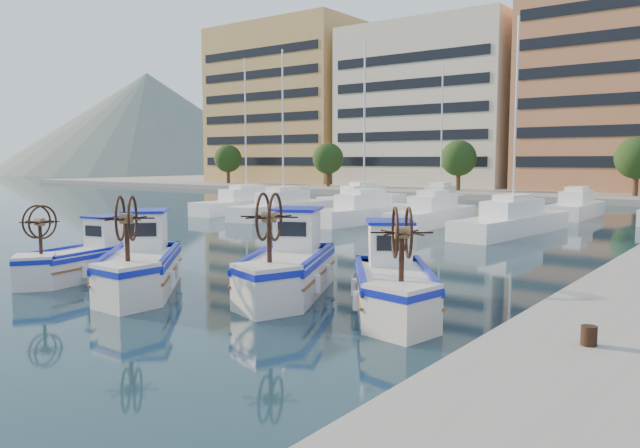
{
  "coord_description": "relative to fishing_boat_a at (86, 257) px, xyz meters",
  "views": [
    {
      "loc": [
        15.21,
        -11.79,
        3.99
      ],
      "look_at": [
        0.78,
        7.64,
        1.5
      ],
      "focal_mm": 35.0,
      "sensor_mm": 36.0,
      "label": 1
    }
  ],
  "objects": [
    {
      "name": "ground",
      "position": [
        3.69,
        -0.29,
        -0.72
      ],
      "size": [
        300.0,
        300.0,
        0.0
      ],
      "primitive_type": "plane",
      "color": "#1A3844",
      "rests_on": "ground"
    },
    {
      "name": "fishing_boat_a",
      "position": [
        0.0,
        0.0,
        0.0
      ],
      "size": [
        2.34,
        4.28,
        2.6
      ],
      "rotation": [
        0.0,
        0.0,
        0.17
      ],
      "color": "silver",
      "rests_on": "ground"
    },
    {
      "name": "fishing_boat_d",
      "position": [
        10.77,
        2.11,
        0.09
      ],
      "size": [
        4.14,
        4.76,
        2.93
      ],
      "rotation": [
        0.0,
        0.0,
        0.61
      ],
      "color": "silver",
      "rests_on": "ground"
    },
    {
      "name": "yacht_marina",
      "position": [
        0.72,
        27.2,
        -0.19
      ],
      "size": [
        36.38,
        23.26,
        11.5
      ],
      "color": "white",
      "rests_on": "ground"
    },
    {
      "name": "fishing_boat_c",
      "position": [
        7.12,
        2.2,
        0.15
      ],
      "size": [
        3.94,
        5.22,
        3.15
      ],
      "rotation": [
        0.0,
        0.0,
        0.45
      ],
      "color": "silver",
      "rests_on": "ground"
    },
    {
      "name": "hill_west",
      "position": [
        -136.31,
        109.71,
        -0.72
      ],
      "size": [
        180.0,
        180.0,
        60.0
      ],
      "primitive_type": "cone",
      "color": "slate",
      "rests_on": "ground"
    },
    {
      "name": "fishing_boat_b",
      "position": [
        3.2,
        -0.18,
        0.12
      ],
      "size": [
        4.62,
        4.74,
        3.04
      ],
      "rotation": [
        0.0,
        0.0,
        0.75
      ],
      "color": "silver",
      "rests_on": "ground"
    }
  ]
}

